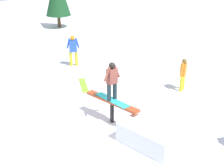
{
  "coord_description": "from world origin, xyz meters",
  "views": [
    {
      "loc": [
        -8.44,
        4.08,
        5.5
      ],
      "look_at": [
        0.0,
        0.0,
        1.42
      ],
      "focal_mm": 50.0,
      "sensor_mm": 36.0,
      "label": 1
    }
  ],
  "objects_px": {
    "main_rider_on_rail": "(112,82)",
    "bystander_orange": "(183,73)",
    "rail_feature": "(112,104)",
    "loose_snowboard_white": "(14,82)",
    "loose_snowboard_lime": "(84,85)",
    "bystander_blue": "(73,49)"
  },
  "relations": [
    {
      "from": "bystander_blue",
      "to": "rail_feature",
      "type": "bearing_deg",
      "value": 97.4
    },
    {
      "from": "main_rider_on_rail",
      "to": "bystander_blue",
      "type": "bearing_deg",
      "value": -23.39
    },
    {
      "from": "loose_snowboard_white",
      "to": "loose_snowboard_lime",
      "type": "relative_size",
      "value": 0.86
    },
    {
      "from": "main_rider_on_rail",
      "to": "rail_feature",
      "type": "bearing_deg",
      "value": 0.0
    },
    {
      "from": "main_rider_on_rail",
      "to": "bystander_orange",
      "type": "relative_size",
      "value": 1.05
    },
    {
      "from": "main_rider_on_rail",
      "to": "loose_snowboard_white",
      "type": "bearing_deg",
      "value": 9.14
    },
    {
      "from": "rail_feature",
      "to": "main_rider_on_rail",
      "type": "bearing_deg",
      "value": 0.0
    },
    {
      "from": "bystander_blue",
      "to": "loose_snowboard_lime",
      "type": "height_order",
      "value": "bystander_blue"
    },
    {
      "from": "main_rider_on_rail",
      "to": "bystander_orange",
      "type": "height_order",
      "value": "main_rider_on_rail"
    },
    {
      "from": "loose_snowboard_lime",
      "to": "rail_feature",
      "type": "bearing_deg",
      "value": -170.25
    },
    {
      "from": "bystander_blue",
      "to": "loose_snowboard_lime",
      "type": "distance_m",
      "value": 2.77
    },
    {
      "from": "bystander_orange",
      "to": "loose_snowboard_lime",
      "type": "height_order",
      "value": "bystander_orange"
    },
    {
      "from": "rail_feature",
      "to": "main_rider_on_rail",
      "type": "height_order",
      "value": "main_rider_on_rail"
    },
    {
      "from": "rail_feature",
      "to": "bystander_orange",
      "type": "xyz_separation_m",
      "value": [
        1.08,
        -3.8,
        0.09
      ]
    },
    {
      "from": "rail_feature",
      "to": "bystander_blue",
      "type": "xyz_separation_m",
      "value": [
        5.93,
        -0.7,
        0.19
      ]
    },
    {
      "from": "rail_feature",
      "to": "loose_snowboard_white",
      "type": "relative_size",
      "value": 1.64
    },
    {
      "from": "main_rider_on_rail",
      "to": "bystander_blue",
      "type": "xyz_separation_m",
      "value": [
        5.93,
        -0.7,
        -0.6
      ]
    },
    {
      "from": "main_rider_on_rail",
      "to": "bystander_blue",
      "type": "distance_m",
      "value": 6.0
    },
    {
      "from": "loose_snowboard_white",
      "to": "main_rider_on_rail",
      "type": "bearing_deg",
      "value": -153.21
    },
    {
      "from": "loose_snowboard_white",
      "to": "rail_feature",
      "type": "bearing_deg",
      "value": -153.21
    },
    {
      "from": "rail_feature",
      "to": "bystander_orange",
      "type": "height_order",
      "value": "bystander_orange"
    },
    {
      "from": "main_rider_on_rail",
      "to": "loose_snowboard_white",
      "type": "xyz_separation_m",
      "value": [
        5.05,
        2.44,
        -1.48
      ]
    }
  ]
}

